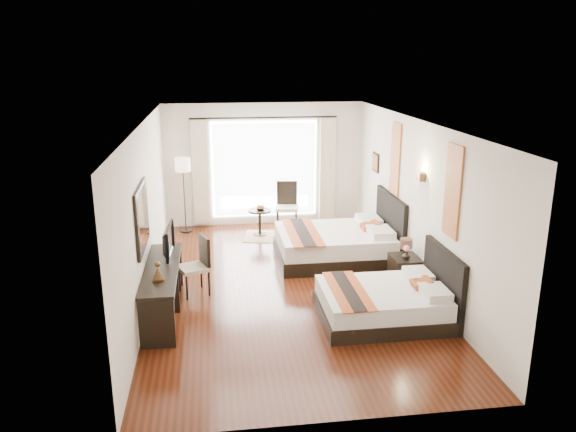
{
  "coord_description": "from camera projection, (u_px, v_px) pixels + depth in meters",
  "views": [
    {
      "loc": [
        -1.17,
        -8.86,
        3.85
      ],
      "look_at": [
        0.1,
        0.44,
        1.12
      ],
      "focal_mm": 35.0,
      "sensor_mm": 36.0,
      "label": 1
    }
  ],
  "objects": [
    {
      "name": "jute_rug",
      "position": [
        274.0,
        237.0,
        12.24
      ],
      "size": [
        1.43,
        1.1,
        0.01
      ],
      "primitive_type": "cube",
      "rotation": [
        0.0,
        0.0,
        -0.18
      ],
      "color": "tan",
      "rests_on": "floor"
    },
    {
      "name": "drape_right",
      "position": [
        327.0,
        169.0,
        12.94
      ],
      "size": [
        0.35,
        0.14,
        2.35
      ],
      "primitive_type": "cube",
      "color": "beige",
      "rests_on": "floor"
    },
    {
      "name": "drape_left",
      "position": [
        200.0,
        173.0,
        12.57
      ],
      "size": [
        0.35,
        0.14,
        2.35
      ],
      "primitive_type": "cube",
      "color": "beige",
      "rests_on": "floor"
    },
    {
      "name": "art_panel_near",
      "position": [
        453.0,
        191.0,
        8.03
      ],
      "size": [
        0.03,
        0.5,
        1.35
      ],
      "primitive_type": "cube",
      "color": "maroon",
      "rests_on": "wall_headboard"
    },
    {
      "name": "window_chair",
      "position": [
        287.0,
        215.0,
        12.73
      ],
      "size": [
        0.56,
        0.56,
        1.07
      ],
      "rotation": [
        0.0,
        0.0,
        -1.71
      ],
      "color": "#BDAD91",
      "rests_on": "floor"
    },
    {
      "name": "wall_headboard",
      "position": [
        416.0,
        203.0,
        9.56
      ],
      "size": [
        0.01,
        7.5,
        2.8
      ],
      "primitive_type": "cube",
      "color": "silver",
      "rests_on": "floor"
    },
    {
      "name": "window_glass",
      "position": [
        264.0,
        169.0,
        12.84
      ],
      "size": [
        2.4,
        0.02,
        2.2
      ],
      "primitive_type": "cube",
      "color": "white",
      "rests_on": "wall_window"
    },
    {
      "name": "sheer_curtain",
      "position": [
        264.0,
        170.0,
        12.79
      ],
      "size": [
        2.3,
        0.02,
        2.1
      ],
      "primitive_type": "cube",
      "color": "white",
      "rests_on": "wall_window"
    },
    {
      "name": "ceiling",
      "position": [
        285.0,
        123.0,
        8.88
      ],
      "size": [
        4.5,
        7.5,
        0.02
      ],
      "primitive_type": "cube",
      "color": "white",
      "rests_on": "wall_headboard"
    },
    {
      "name": "art_panel_far",
      "position": [
        395.0,
        159.0,
        10.5
      ],
      "size": [
        0.03,
        0.5,
        1.35
      ],
      "primitive_type": "cube",
      "color": "maroon",
      "rests_on": "wall_headboard"
    },
    {
      "name": "television",
      "position": [
        165.0,
        241.0,
        8.89
      ],
      "size": [
        0.15,
        0.84,
        0.48
      ],
      "primitive_type": "imported",
      "rotation": [
        0.0,
        0.0,
        1.52
      ],
      "color": "black",
      "rests_on": "console_desk"
    },
    {
      "name": "mirror_frame",
      "position": [
        142.0,
        217.0,
        8.18
      ],
      "size": [
        0.04,
        1.25,
        0.95
      ],
      "primitive_type": "cube",
      "color": "black",
      "rests_on": "wall_desk"
    },
    {
      "name": "bed_far",
      "position": [
        339.0,
        243.0,
        10.82
      ],
      "size": [
        2.24,
        1.74,
        1.26
      ],
      "color": "black",
      "rests_on": "floor"
    },
    {
      "name": "table_lamp",
      "position": [
        406.0,
        245.0,
        9.48
      ],
      "size": [
        0.22,
        0.22,
        0.34
      ],
      "color": "black",
      "rests_on": "nightstand"
    },
    {
      "name": "wall_desk",
      "position": [
        147.0,
        212.0,
        8.98
      ],
      "size": [
        0.01,
        7.5,
        2.8
      ],
      "primitive_type": "cube",
      "color": "silver",
      "rests_on": "floor"
    },
    {
      "name": "vase",
      "position": [
        406.0,
        258.0,
        9.36
      ],
      "size": [
        0.14,
        0.14,
        0.14
      ],
      "primitive_type": "imported",
      "rotation": [
        0.0,
        0.0,
        -0.01
      ],
      "color": "black",
      "rests_on": "nightstand"
    },
    {
      "name": "side_table",
      "position": [
        260.0,
        222.0,
        12.29
      ],
      "size": [
        0.5,
        0.5,
        0.57
      ],
      "primitive_type": "cylinder",
      "color": "black",
      "rests_on": "floor"
    },
    {
      "name": "nightstand",
      "position": [
        405.0,
        272.0,
        9.56
      ],
      "size": [
        0.45,
        0.56,
        0.54
      ],
      "primitive_type": "cube",
      "color": "black",
      "rests_on": "floor"
    },
    {
      "name": "console_desk",
      "position": [
        163.0,
        290.0,
        8.54
      ],
      "size": [
        0.5,
        2.2,
        0.76
      ],
      "primitive_type": "cube",
      "color": "black",
      "rests_on": "floor"
    },
    {
      "name": "wall_window",
      "position": [
        264.0,
        165.0,
        12.83
      ],
      "size": [
        4.5,
        0.01,
        2.8
      ],
      "primitive_type": "cube",
      "color": "silver",
      "rests_on": "floor"
    },
    {
      "name": "wall_entry",
      "position": [
        334.0,
        304.0,
        5.7
      ],
      "size": [
        4.5,
        0.01,
        2.8
      ],
      "primitive_type": "cube",
      "color": "silver",
      "rests_on": "floor"
    },
    {
      "name": "bronze_figurine",
      "position": [
        158.0,
        272.0,
        7.9
      ],
      "size": [
        0.19,
        0.19,
        0.25
      ],
      "primitive_type": null,
      "rotation": [
        0.0,
        0.0,
        0.12
      ],
      "color": "#452F18",
      "rests_on": "console_desk"
    },
    {
      "name": "fruit_bowl",
      "position": [
        261.0,
        209.0,
        12.2
      ],
      "size": [
        0.28,
        0.28,
        0.05
      ],
      "primitive_type": "imported",
      "rotation": [
        0.0,
        0.0,
        -0.41
      ],
      "color": "#442518",
      "rests_on": "side_table"
    },
    {
      "name": "wall_sconce",
      "position": [
        421.0,
        177.0,
        9.12
      ],
      "size": [
        0.1,
        0.14,
        0.14
      ],
      "primitive_type": "cube",
      "color": "#452F18",
      "rests_on": "wall_headboard"
    },
    {
      "name": "desk_chair",
      "position": [
        195.0,
        276.0,
        9.29
      ],
      "size": [
        0.58,
        0.58,
        0.97
      ],
      "rotation": [
        0.0,
        0.0,
        3.5
      ],
      "color": "#BDAD91",
      "rests_on": "floor"
    },
    {
      "name": "bed_near",
      "position": [
        388.0,
        302.0,
        8.38
      ],
      "size": [
        1.9,
        1.48,
        1.07
      ],
      "color": "black",
      "rests_on": "floor"
    },
    {
      "name": "mirror_glass",
      "position": [
        144.0,
        217.0,
        8.18
      ],
      "size": [
        0.01,
        1.12,
        0.82
      ],
      "primitive_type": "cube",
      "color": "white",
      "rests_on": "mirror_frame"
    },
    {
      "name": "floor_lamp",
      "position": [
        183.0,
        169.0,
        12.21
      ],
      "size": [
        0.34,
        0.34,
        1.68
      ],
      "color": "black",
      "rests_on": "floor"
    },
    {
      "name": "floor",
      "position": [
        286.0,
        286.0,
        9.66
      ],
      "size": [
        4.5,
        7.5,
        0.01
      ],
      "primitive_type": "cube",
      "color": "#331509",
      "rests_on": "ground"
    }
  ]
}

